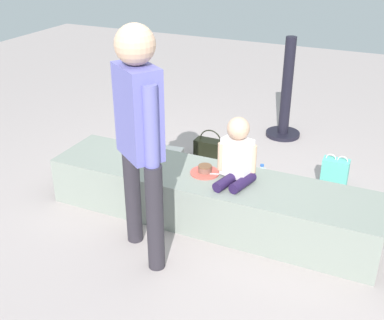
{
  "coord_description": "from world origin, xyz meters",
  "views": [
    {
      "loc": [
        1.18,
        -2.91,
        2.07
      ],
      "look_at": [
        -0.02,
        -0.27,
        0.62
      ],
      "focal_mm": 44.95,
      "sensor_mm": 36.0,
      "label": 1
    }
  ],
  "objects_px": {
    "child_seated": "(237,154)",
    "water_bottle_near_gift": "(261,176)",
    "gift_bag": "(334,175)",
    "handbag_black_leather": "(210,149)",
    "adult_standing": "(139,127)",
    "cake_box_white": "(166,159)",
    "cake_plate": "(205,171)"
  },
  "relations": [
    {
      "from": "child_seated",
      "to": "water_bottle_near_gift",
      "type": "height_order",
      "value": "child_seated"
    },
    {
      "from": "gift_bag",
      "to": "handbag_black_leather",
      "type": "height_order",
      "value": "gift_bag"
    },
    {
      "from": "adult_standing",
      "to": "cake_box_white",
      "type": "bearing_deg",
      "value": 111.12
    },
    {
      "from": "gift_bag",
      "to": "handbag_black_leather",
      "type": "distance_m",
      "value": 1.2
    },
    {
      "from": "child_seated",
      "to": "handbag_black_leather",
      "type": "bearing_deg",
      "value": 121.88
    },
    {
      "from": "cake_plate",
      "to": "gift_bag",
      "type": "xyz_separation_m",
      "value": [
        0.84,
        0.81,
        -0.25
      ]
    },
    {
      "from": "child_seated",
      "to": "cake_plate",
      "type": "bearing_deg",
      "value": 177.85
    },
    {
      "from": "handbag_black_leather",
      "to": "child_seated",
      "type": "bearing_deg",
      "value": -58.12
    },
    {
      "from": "child_seated",
      "to": "handbag_black_leather",
      "type": "height_order",
      "value": "child_seated"
    },
    {
      "from": "gift_bag",
      "to": "handbag_black_leather",
      "type": "relative_size",
      "value": 1.1
    },
    {
      "from": "child_seated",
      "to": "cake_plate",
      "type": "xyz_separation_m",
      "value": [
        -0.25,
        0.01,
        -0.19
      ]
    },
    {
      "from": "child_seated",
      "to": "cake_box_white",
      "type": "distance_m",
      "value": 1.24
    },
    {
      "from": "gift_bag",
      "to": "cake_box_white",
      "type": "xyz_separation_m",
      "value": [
        -1.51,
        -0.17,
        -0.08
      ]
    },
    {
      "from": "cake_plate",
      "to": "gift_bag",
      "type": "height_order",
      "value": "cake_plate"
    },
    {
      "from": "adult_standing",
      "to": "gift_bag",
      "type": "relative_size",
      "value": 4.64
    },
    {
      "from": "child_seated",
      "to": "cake_box_white",
      "type": "xyz_separation_m",
      "value": [
        -0.92,
        0.65,
        -0.52
      ]
    },
    {
      "from": "child_seated",
      "to": "water_bottle_near_gift",
      "type": "distance_m",
      "value": 0.83
    },
    {
      "from": "gift_bag",
      "to": "water_bottle_near_gift",
      "type": "xyz_separation_m",
      "value": [
        -0.59,
        -0.16,
        -0.06
      ]
    },
    {
      "from": "child_seated",
      "to": "handbag_black_leather",
      "type": "xyz_separation_m",
      "value": [
        -0.59,
        0.95,
        -0.48
      ]
    },
    {
      "from": "child_seated",
      "to": "gift_bag",
      "type": "bearing_deg",
      "value": 54.08
    },
    {
      "from": "water_bottle_near_gift",
      "to": "cake_box_white",
      "type": "distance_m",
      "value": 0.93
    },
    {
      "from": "adult_standing",
      "to": "gift_bag",
      "type": "xyz_separation_m",
      "value": [
        1.03,
        1.41,
        -0.79
      ]
    },
    {
      "from": "cake_box_white",
      "to": "handbag_black_leather",
      "type": "xyz_separation_m",
      "value": [
        0.32,
        0.3,
        0.03
      ]
    },
    {
      "from": "child_seated",
      "to": "cake_box_white",
      "type": "height_order",
      "value": "child_seated"
    },
    {
      "from": "cake_plate",
      "to": "gift_bag",
      "type": "relative_size",
      "value": 0.67
    },
    {
      "from": "water_bottle_near_gift",
      "to": "handbag_black_leather",
      "type": "bearing_deg",
      "value": 154.53
    },
    {
      "from": "water_bottle_near_gift",
      "to": "handbag_black_leather",
      "type": "distance_m",
      "value": 0.67
    },
    {
      "from": "handbag_black_leather",
      "to": "adult_standing",
      "type": "bearing_deg",
      "value": -84.26
    },
    {
      "from": "child_seated",
      "to": "gift_bag",
      "type": "height_order",
      "value": "child_seated"
    },
    {
      "from": "adult_standing",
      "to": "cake_box_white",
      "type": "relative_size",
      "value": 5.57
    },
    {
      "from": "child_seated",
      "to": "adult_standing",
      "type": "height_order",
      "value": "adult_standing"
    },
    {
      "from": "handbag_black_leather",
      "to": "cake_plate",
      "type": "bearing_deg",
      "value": -69.96
    }
  ]
}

